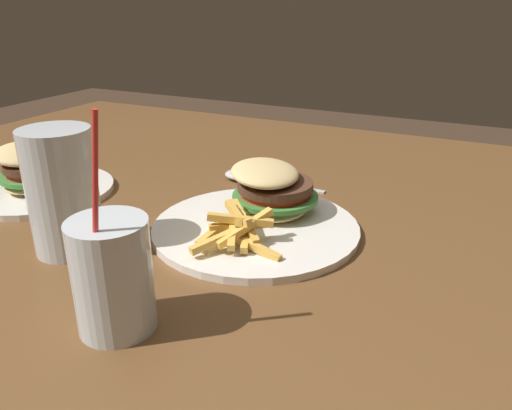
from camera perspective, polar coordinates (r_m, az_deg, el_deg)
dining_table at (r=0.79m, az=-8.46°, el=-8.01°), size 1.23×1.42×0.71m
meal_plate_near at (r=0.69m, az=0.80°, el=-0.39°), size 0.28×0.28×0.08m
beer_glass at (r=0.65m, az=-21.18°, el=1.10°), size 0.08×0.08×0.16m
juice_glass at (r=0.49m, az=-16.02°, el=-8.13°), size 0.07×0.07×0.22m
spoon at (r=0.87m, az=-1.32°, el=3.36°), size 0.05×0.18×0.02m
meal_plate_far at (r=0.88m, az=-23.73°, el=2.92°), size 0.23×0.23×0.08m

